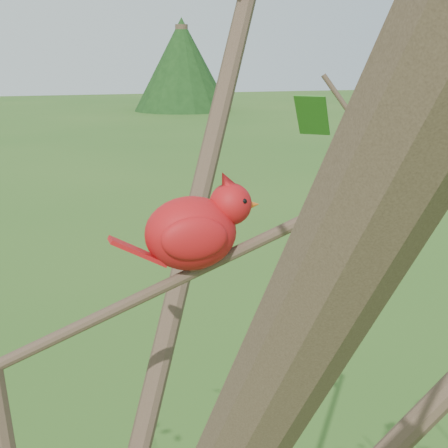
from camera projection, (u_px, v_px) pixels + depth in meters
name	position (u px, v px, depth m)	size (l,w,h in m)	color
crabapple_tree	(43.00, 274.00, 0.83)	(2.35, 2.05, 2.95)	#3D2C20
cardinal	(196.00, 229.00, 0.98)	(0.22, 0.11, 0.16)	red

